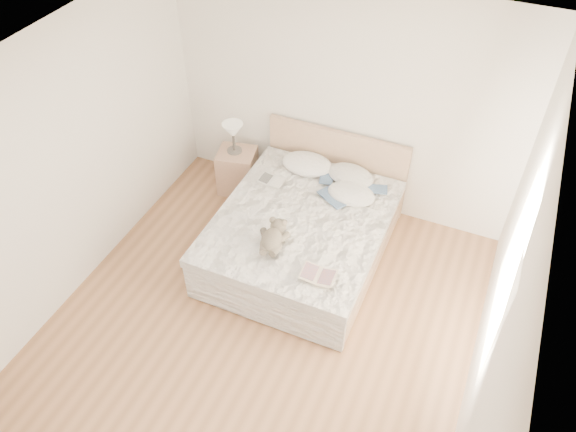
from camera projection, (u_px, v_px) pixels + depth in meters
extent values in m
cube|color=brown|center=(258.00, 332.00, 5.55)|extent=(4.00, 4.50, 0.00)
cube|color=white|center=(242.00, 91.00, 3.71)|extent=(4.00, 4.50, 0.00)
cube|color=white|center=(343.00, 102.00, 6.13)|extent=(4.00, 0.02, 2.70)
cube|color=white|center=(59.00, 174.00, 5.21)|extent=(0.02, 4.50, 2.70)
cube|color=white|center=(500.00, 314.00, 4.04)|extent=(0.02, 4.50, 2.70)
cube|color=white|center=(508.00, 275.00, 4.18)|extent=(0.02, 1.30, 1.10)
cube|color=tan|center=(302.00, 248.00, 6.25)|extent=(1.68, 2.08, 0.20)
cube|color=white|center=(303.00, 232.00, 6.08)|extent=(1.60, 2.00, 0.30)
cube|color=white|center=(301.00, 222.00, 5.92)|extent=(1.72, 2.05, 0.10)
cube|color=tan|center=(336.00, 166.00, 6.68)|extent=(1.70, 0.06, 1.00)
cube|color=tan|center=(238.00, 171.00, 6.97)|extent=(0.52, 0.49, 0.56)
cylinder|color=#4C4742|center=(235.00, 150.00, 6.79)|extent=(0.18, 0.18, 0.02)
cylinder|color=#3E3834|center=(234.00, 141.00, 6.70)|extent=(0.03, 0.03, 0.25)
cone|color=beige|center=(233.00, 130.00, 6.59)|extent=(0.27, 0.27, 0.18)
ellipsoid|color=white|center=(307.00, 164.00, 6.48)|extent=(0.60, 0.43, 0.18)
ellipsoid|color=silver|center=(351.00, 176.00, 6.33)|extent=(0.61, 0.48, 0.16)
ellipsoid|color=white|center=(351.00, 194.00, 6.10)|extent=(0.55, 0.40, 0.16)
cube|color=silver|center=(272.00, 181.00, 6.28)|extent=(0.29, 0.21, 0.02)
cube|color=beige|center=(318.00, 275.00, 5.26)|extent=(0.36, 0.25, 0.02)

